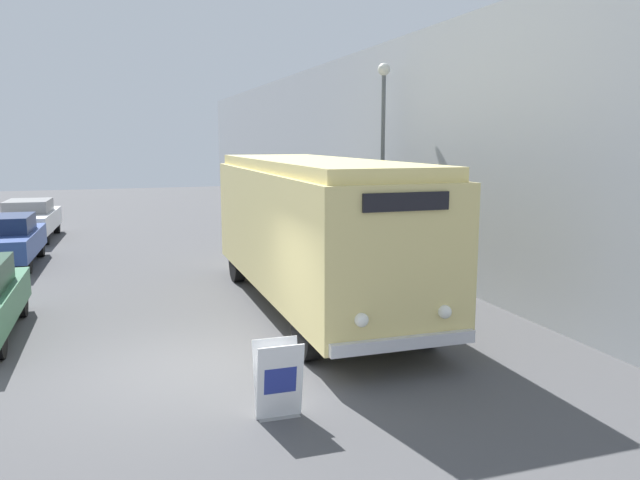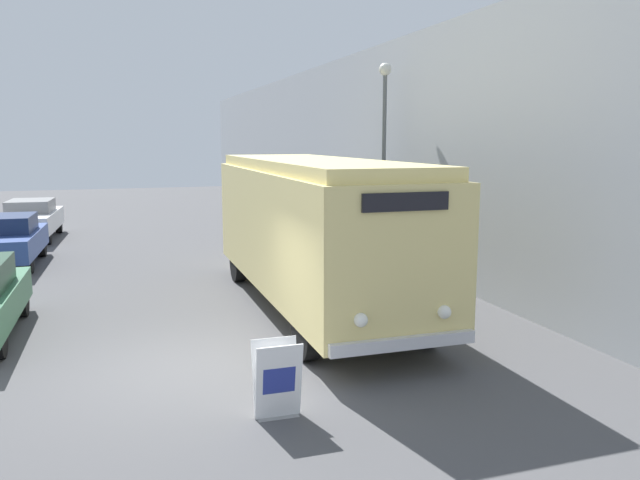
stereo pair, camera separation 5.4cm
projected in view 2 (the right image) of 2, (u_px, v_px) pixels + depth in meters
ground_plane at (188, 369)px, 10.25m from camera, size 80.00×80.00×0.00m
building_wall_right at (367, 151)px, 21.32m from camera, size 0.30×60.00×6.68m
vintage_bus at (314, 225)px, 13.71m from camera, size 2.57×9.20×3.31m
sign_board at (277, 381)px, 8.42m from camera, size 0.63×0.40×1.06m
streetlamp at (384, 135)px, 18.03m from camera, size 0.36×0.36×5.88m
parked_car_mid at (5, 240)px, 18.48m from camera, size 1.99×4.10×1.50m
parked_car_far at (31, 219)px, 23.43m from camera, size 2.00×4.37×1.48m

